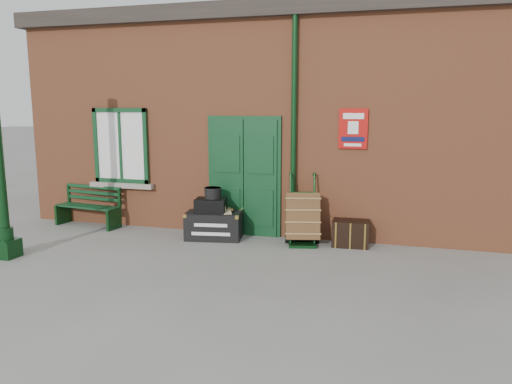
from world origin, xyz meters
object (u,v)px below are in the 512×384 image
(porter_trolley, at_px, (302,218))
(dark_trunk, at_px, (351,233))
(houdini_trunk, at_px, (214,225))
(bench, at_px, (89,205))

(porter_trolley, xyz_separation_m, dark_trunk, (0.85, 0.09, -0.25))
(houdini_trunk, relative_size, dark_trunk, 1.59)
(bench, bearing_deg, dark_trunk, 6.47)
(bench, relative_size, porter_trolley, 1.15)
(bench, xyz_separation_m, porter_trolley, (4.47, -0.13, 0.05))
(bench, distance_m, houdini_trunk, 2.84)
(houdini_trunk, distance_m, dark_trunk, 2.51)
(bench, distance_m, porter_trolley, 4.47)
(houdini_trunk, height_order, dark_trunk, houdini_trunk)
(porter_trolley, bearing_deg, dark_trunk, -7.21)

